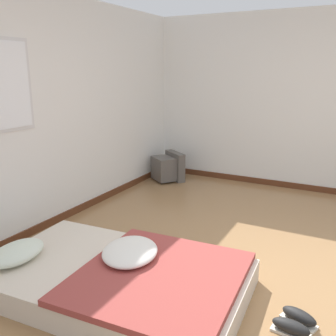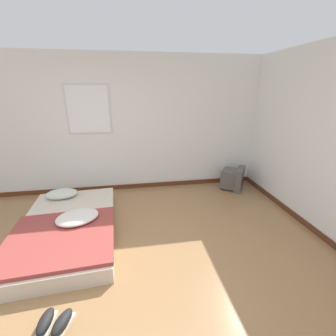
# 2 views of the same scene
# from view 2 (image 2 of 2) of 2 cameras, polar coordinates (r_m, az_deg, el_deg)

# --- Properties ---
(ground_plane) EXTENTS (20.00, 20.00, 0.00)m
(ground_plane) POSITION_cam_2_polar(r_m,az_deg,el_deg) (2.66, -12.64, -29.43)
(ground_plane) COLOR #997047
(wall_back) EXTENTS (7.97, 0.08, 2.60)m
(wall_back) POSITION_cam_2_polar(r_m,az_deg,el_deg) (4.49, -12.42, 10.18)
(wall_back) COLOR white
(wall_back) RESTS_ON ground_plane
(mattress_bed) EXTENTS (1.40, 2.17, 0.35)m
(mattress_bed) POSITION_cam_2_polar(r_m,az_deg,el_deg) (3.59, -24.18, -13.48)
(mattress_bed) COLOR beige
(mattress_bed) RESTS_ON ground_plane
(crt_tv) EXTENTS (0.59, 0.59, 0.46)m
(crt_tv) POSITION_cam_2_polar(r_m,az_deg,el_deg) (4.86, 16.30, -2.58)
(crt_tv) COLOR #56514C
(crt_tv) RESTS_ON ground_plane
(sneaker_pair) EXTENTS (0.31, 0.31, 0.10)m
(sneaker_pair) POSITION_cam_2_polar(r_m,az_deg,el_deg) (2.60, -27.00, -31.54)
(sneaker_pair) COLOR silver
(sneaker_pair) RESTS_ON ground_plane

